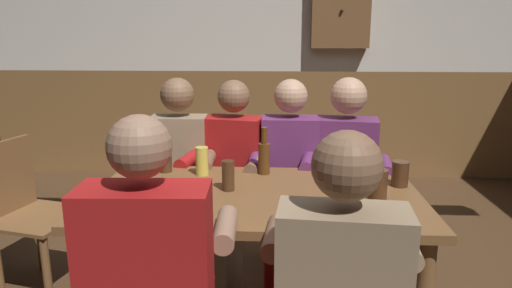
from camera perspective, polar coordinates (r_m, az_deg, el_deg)
The scene contains 20 objects.
back_wall_upper at distance 4.75m, azimuth 1.79°, elevation 16.57°, with size 5.86×0.12×1.23m, color silver.
back_wall_wainscot at distance 4.83m, azimuth 1.68°, elevation 2.60°, with size 5.86×0.12×1.10m, color brown.
dining_table at distance 2.22m, azimuth -0.04°, elevation -8.78°, with size 1.56×0.88×0.73m.
person_0 at distance 2.90m, azimuth -9.75°, elevation -2.74°, with size 0.50×0.51×1.20m.
person_1 at distance 2.85m, azimuth -3.17°, elevation -3.01°, with size 0.54×0.57×1.19m.
person_2 at distance 2.83m, azimuth 4.24°, elevation -3.02°, with size 0.49×0.51×1.20m.
person_3 at distance 2.86m, azimuth 11.12°, elevation -2.70°, with size 0.55×0.55×1.21m.
person_4 at distance 1.66m, azimuth -12.71°, elevation -15.25°, with size 0.57×0.54×1.23m.
person_5 at distance 1.62m, azimuth 10.44°, elevation -16.43°, with size 0.57×0.52×1.19m.
chair_empty_near_right at distance 2.95m, azimuth -26.75°, elevation -7.55°, with size 0.53×0.53×0.88m.
plate_0 at distance 2.35m, azimuth -15.80°, elevation -5.10°, with size 0.25×0.25×0.01m, color white.
bottle_0 at distance 2.32m, azimuth 10.85°, elevation -2.55°, with size 0.07×0.07×0.26m.
bottle_1 at distance 2.46m, azimuth 1.02°, elevation -1.52°, with size 0.06×0.06×0.26m.
pint_glass_0 at distance 2.37m, azimuth 17.56°, elevation -3.58°, with size 0.08×0.08×0.13m, color #4C2D19.
pint_glass_1 at distance 2.46m, azimuth -6.76°, elevation -2.13°, with size 0.07×0.07×0.15m, color #E5C64C.
pint_glass_2 at distance 2.21m, azimuth -3.50°, elevation -3.96°, with size 0.06×0.06×0.15m, color #4C2D19.
pint_glass_3 at distance 2.55m, azimuth -11.25°, elevation -2.21°, with size 0.07×0.07×0.11m, color #4C2D19.
pint_glass_4 at distance 1.94m, azimuth 12.33°, elevation -6.76°, with size 0.06×0.06×0.15m, color gold.
pint_glass_5 at distance 2.16m, azimuth 15.04°, elevation -4.88°, with size 0.08×0.08×0.14m, color #4C2D19.
wall_dart_cabinet at distance 4.65m, azimuth 10.57°, elevation 16.02°, with size 0.56×0.15×0.70m.
Camera 1 is at (0.11, -2.24, 1.46)m, focal length 32.00 mm.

